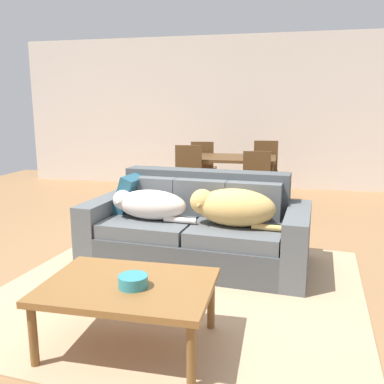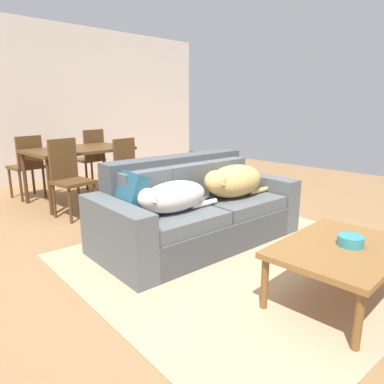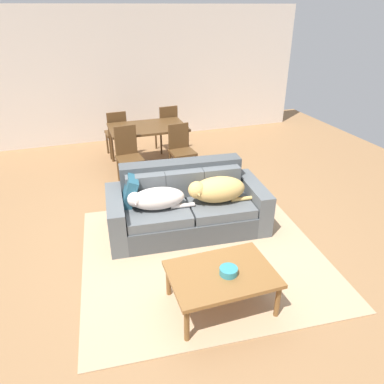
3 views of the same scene
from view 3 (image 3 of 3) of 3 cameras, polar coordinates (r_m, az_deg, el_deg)
ground_plane at (r=4.88m, az=-2.59°, el=-5.89°), size 10.00×10.00×0.00m
back_partition at (r=8.12m, az=-11.08°, el=17.47°), size 8.00×0.12×2.70m
area_rug at (r=4.43m, az=1.68°, el=-9.72°), size 3.02×2.86×0.01m
couch at (r=4.79m, az=-0.95°, el=-2.17°), size 2.10×1.12×0.83m
dog_on_left_cushion at (r=4.46m, az=-5.71°, el=-1.05°), size 0.81×0.36×0.27m
dog_on_right_cushion at (r=4.60m, az=3.84°, el=0.38°), size 0.86×0.43×0.33m
throw_pillow_by_left_arm at (r=4.62m, az=-9.79°, el=0.22°), size 0.29×0.40×0.40m
coffee_table at (r=3.57m, az=4.69°, el=-13.02°), size 1.00×0.71×0.41m
bowl_on_coffee_table at (r=3.50m, az=5.76°, el=-12.27°), size 0.17×0.17×0.07m
dining_table at (r=6.66m, az=-6.95°, el=9.66°), size 1.35×0.86×0.74m
dining_chair_near_left at (r=6.08m, az=-10.00°, el=6.10°), size 0.43×0.43×0.94m
dining_chair_near_right at (r=6.30m, az=-1.76°, el=6.99°), size 0.43×0.43×0.88m
dining_chair_far_left at (r=7.21m, az=-11.74°, el=9.32°), size 0.42×0.42×0.91m
dining_chair_far_right at (r=7.34m, az=-3.93°, el=10.26°), size 0.43×0.43×0.95m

